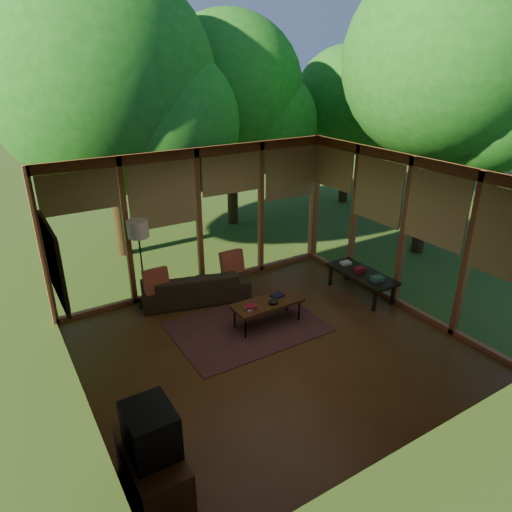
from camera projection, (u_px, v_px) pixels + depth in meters
floor at (271, 346)px, 7.16m from camera, size 5.50×5.50×0.00m
ceiling at (273, 177)px, 6.09m from camera, size 5.50×5.50×0.00m
wall_left at (75, 320)px, 5.31m from camera, size 0.04×5.00×2.70m
wall_front at (406, 356)px, 4.67m from camera, size 5.50×0.04×2.70m
window_wall_back at (199, 221)px, 8.58m from camera, size 5.50×0.12×2.70m
window_wall_right at (404, 233)px, 7.94m from camera, size 0.12×5.00×2.70m
exterior_lawn at (332, 179)px, 17.26m from camera, size 40.00×40.00×0.00m
tree_nw at (103, 82)px, 9.16m from camera, size 4.59×4.59×6.02m
tree_ne at (229, 91)px, 11.33m from camera, size 3.71×3.71×5.28m
tree_se at (443, 61)px, 9.04m from camera, size 3.98×3.98×6.12m
tree_far at (346, 100)px, 13.19m from camera, size 3.00×3.00×4.56m
rug at (247, 327)px, 7.66m from camera, size 2.44×1.73×0.01m
sofa at (195, 286)px, 8.44m from camera, size 2.09×1.25×0.57m
pillow_left at (156, 281)px, 7.92m from camera, size 0.43×0.23×0.45m
pillow_right at (232, 263)px, 8.63m from camera, size 0.44×0.24×0.46m
ct_book_lower at (251, 308)px, 7.38m from camera, size 0.18×0.13×0.03m
ct_book_upper at (251, 306)px, 7.37m from camera, size 0.23×0.21×0.03m
ct_book_side at (277, 295)px, 7.77m from camera, size 0.23×0.19×0.03m
ct_bowl at (273, 302)px, 7.52m from camera, size 0.16×0.16×0.07m
media_cabinet at (153, 473)px, 4.61m from camera, size 0.50×1.00×0.60m
television at (150, 430)px, 4.40m from camera, size 0.45×0.55×0.50m
console_book_a at (377, 279)px, 8.24m from camera, size 0.24×0.19×0.08m
console_book_b at (360, 270)px, 8.59m from camera, size 0.20×0.15×0.09m
console_book_c at (346, 263)px, 8.91m from camera, size 0.21×0.16×0.05m
floor_lamp at (138, 234)px, 7.76m from camera, size 0.36×0.36×1.65m
coffee_table at (267, 304)px, 7.61m from camera, size 1.20×0.50×0.43m
side_console at (361, 275)px, 8.58m from camera, size 0.60×1.40×0.46m
wall_painting at (54, 262)px, 6.34m from camera, size 0.06×1.35×1.15m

